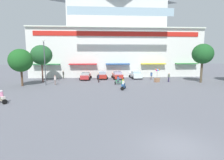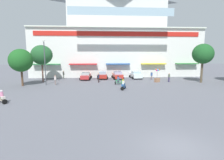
# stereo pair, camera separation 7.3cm
# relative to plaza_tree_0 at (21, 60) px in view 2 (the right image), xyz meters

# --- Properties ---
(ground_plane) EXTENTS (128.00, 128.00, 0.00)m
(ground_plane) POSITION_rel_plaza_tree_0_xyz_m (16.71, -7.72, -4.15)
(ground_plane) COLOR slate
(colonial_building) EXTENTS (38.42, 19.01, 20.62)m
(colonial_building) POSITION_rel_plaza_tree_0_xyz_m (16.71, 16.20, 4.58)
(colonial_building) COLOR silver
(colonial_building) RESTS_ON ground
(plaza_tree_0) EXTENTS (3.68, 3.83, 5.99)m
(plaza_tree_0) POSITION_rel_plaza_tree_0_xyz_m (0.00, 0.00, 0.00)
(plaza_tree_0) COLOR brown
(plaza_tree_0) RESTS_ON ground
(plaza_tree_2) EXTENTS (3.88, 3.39, 6.76)m
(plaza_tree_2) POSITION_rel_plaza_tree_0_xyz_m (2.03, 4.20, 0.82)
(plaza_tree_2) COLOR brown
(plaza_tree_2) RESTS_ON ground
(plaza_tree_3) EXTENTS (3.66, 3.64, 6.96)m
(plaza_tree_3) POSITION_rel_plaza_tree_0_xyz_m (30.94, 1.13, 0.99)
(plaza_tree_3) COLOR brown
(plaza_tree_3) RESTS_ON ground
(parked_car_0) EXTENTS (2.43, 4.54, 1.43)m
(parked_car_0) POSITION_rel_plaza_tree_0_xyz_m (9.79, 6.77, -3.42)
(parked_car_0) COLOR #B32D2F
(parked_car_0) RESTS_ON ground
(parked_car_1) EXTENTS (2.29, 4.15, 1.55)m
(parked_car_1) POSITION_rel_plaza_tree_0_xyz_m (13.18, 7.53, -3.38)
(parked_car_1) COLOR #A92920
(parked_car_1) RESTS_ON ground
(parked_car_2) EXTENTS (2.44, 4.29, 1.55)m
(parked_car_2) POSITION_rel_plaza_tree_0_xyz_m (16.33, 7.08, -3.38)
(parked_car_2) COLOR #B73024
(parked_car_2) RESTS_ON ground
(parked_car_3) EXTENTS (2.53, 4.34, 1.51)m
(parked_car_3) POSITION_rel_plaza_tree_0_xyz_m (20.24, 7.44, -3.38)
(parked_car_3) COLOR silver
(parked_car_3) RESTS_ON ground
(scooter_rider_2) EXTENTS (1.44, 1.31, 1.47)m
(scooter_rider_2) POSITION_rel_plaza_tree_0_xyz_m (1.95, -10.39, -3.55)
(scooter_rider_2) COLOR black
(scooter_rider_2) RESTS_ON ground
(scooter_rider_5) EXTENTS (1.02, 1.52, 1.56)m
(scooter_rider_5) POSITION_rel_plaza_tree_0_xyz_m (15.96, -4.15, -3.51)
(scooter_rider_5) COLOR black
(scooter_rider_5) RESTS_ON ground
(scooter_rider_6) EXTENTS (1.38, 0.54, 1.53)m
(scooter_rider_6) POSITION_rel_plaza_tree_0_xyz_m (15.78, 0.29, -3.53)
(scooter_rider_6) COLOR black
(scooter_rider_6) RESTS_ON ground
(pedestrian_0) EXTENTS (0.38, 0.38, 1.68)m
(pedestrian_0) POSITION_rel_plaza_tree_0_xyz_m (12.38, 2.62, -3.17)
(pedestrian_0) COLOR black
(pedestrian_0) RESTS_ON ground
(pedestrian_1) EXTENTS (0.33, 0.33, 1.69)m
(pedestrian_1) POSITION_rel_plaza_tree_0_xyz_m (5.13, 7.89, -3.17)
(pedestrian_1) COLOR #434A41
(pedestrian_1) RESTS_ON ground
(pedestrian_2) EXTENTS (0.51, 0.51, 1.65)m
(pedestrian_2) POSITION_rel_plaza_tree_0_xyz_m (25.41, 2.33, -3.22)
(pedestrian_2) COLOR #272047
(pedestrian_2) RESTS_ON ground
(pedestrian_3) EXTENTS (0.48, 0.48, 1.63)m
(pedestrian_3) POSITION_rel_plaza_tree_0_xyz_m (5.08, 0.73, -3.23)
(pedestrian_3) COLOR slate
(pedestrian_3) RESTS_ON ground
(pedestrian_4) EXTENTS (0.55, 0.55, 1.65)m
(pedestrian_4) POSITION_rel_plaza_tree_0_xyz_m (23.01, 5.36, -3.22)
(pedestrian_4) COLOR slate
(pedestrian_4) RESTS_ON ground
(streetlamp_near) EXTENTS (0.40, 0.40, 7.48)m
(streetlamp_near) POSITION_rel_plaza_tree_0_xyz_m (3.54, 0.68, 0.16)
(streetlamp_near) COLOR #474C51
(streetlamp_near) RESTS_ON ground
(balloon_vendor_cart) EXTENTS (1.07, 0.93, 2.48)m
(balloon_vendor_cart) POSITION_rel_plaza_tree_0_xyz_m (23.16, 2.30, -3.21)
(balloon_vendor_cart) COLOR #946A4D
(balloon_vendor_cart) RESTS_ON ground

